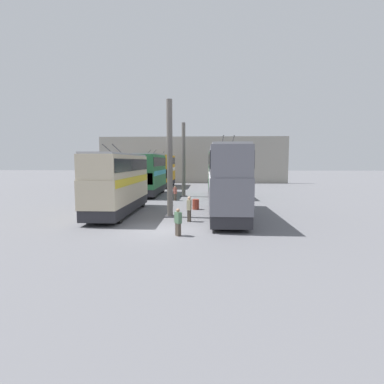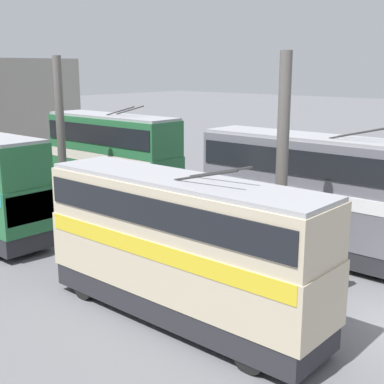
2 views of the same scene
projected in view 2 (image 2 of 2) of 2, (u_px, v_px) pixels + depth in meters
support_column_near at (281, 179)px, 18.91m from camera, size 0.77×0.77×8.61m
support_column_far at (61, 145)px, 27.30m from camera, size 0.77×0.77×8.61m
bus_left_near at (324, 191)px, 22.53m from camera, size 11.40×2.54×5.86m
bus_left_far at (113, 155)px, 31.21m from camera, size 9.09×2.54×5.98m
bus_right_near at (180, 241)px, 16.87m from camera, size 10.17×2.54×5.36m
person_aisle_midway at (102, 224)px, 25.19m from camera, size 0.48×0.43×1.56m
person_by_left_row at (340, 265)px, 19.69m from camera, size 0.46×0.32×1.75m
oil_drum at (230, 245)px, 23.36m from camera, size 0.60×0.60×0.89m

